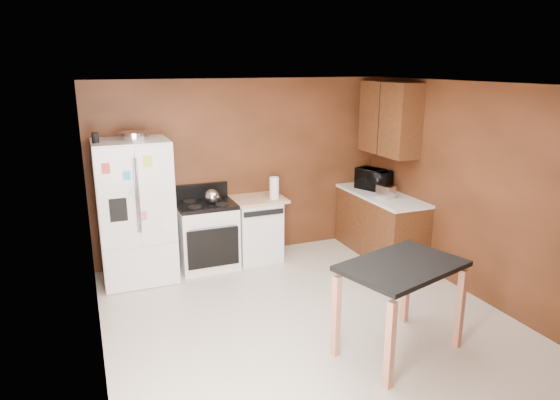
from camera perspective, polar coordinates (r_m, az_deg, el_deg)
floor at (r=5.55m, az=3.42°, el=-13.73°), size 4.50×4.50×0.00m
ceiling at (r=4.85m, az=3.90°, el=13.04°), size 4.50×4.50×0.00m
wall_back at (r=7.09m, az=-4.21°, el=3.57°), size 4.20×0.00×4.20m
wall_front at (r=3.32m, az=20.96°, el=-11.54°), size 4.20×0.00×4.20m
wall_left at (r=4.60m, az=-20.77°, el=-3.97°), size 0.00×4.50×4.50m
wall_right at (r=6.23m, az=21.35°, el=0.89°), size 0.00×4.50×4.50m
roasting_pan at (r=6.36m, az=-16.30°, el=7.09°), size 0.37×0.37×0.09m
pen_cup at (r=6.21m, az=-20.35°, el=6.69°), size 0.08×0.08×0.12m
kettle at (r=6.64m, az=-7.78°, el=0.40°), size 0.19×0.19×0.19m
paper_towel at (r=6.84m, az=-0.66°, el=1.38°), size 0.15×0.15×0.30m
green_canister at (r=7.04m, az=-0.62°, el=1.00°), size 0.14×0.14×0.11m
toaster at (r=7.02m, az=11.98°, el=0.93°), size 0.20×0.26×0.17m
microwave at (r=7.44m, az=10.63°, el=2.25°), size 0.51×0.59×0.28m
refrigerator at (r=6.51m, az=-16.19°, el=-1.26°), size 0.90×0.80×1.80m
gas_range at (r=6.83m, az=-8.37°, el=-3.87°), size 0.76×0.68×1.10m
dishwasher at (r=7.05m, az=-2.71°, el=-3.20°), size 0.78×0.63×0.89m
right_cabinets at (r=7.28m, az=11.68°, el=0.83°), size 0.63×1.58×2.45m
island at (r=4.84m, az=13.69°, el=-8.68°), size 1.30×1.04×0.91m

